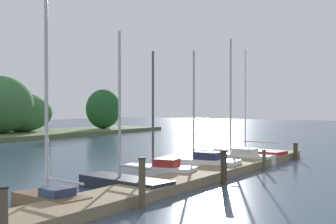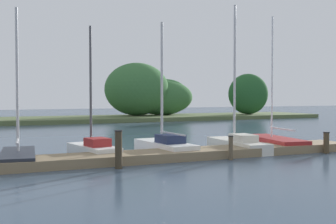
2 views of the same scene
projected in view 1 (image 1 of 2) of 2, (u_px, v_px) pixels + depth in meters
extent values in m
cube|color=#847051|center=(193.00, 177.00, 18.43)|extent=(22.70, 1.80, 0.35)
ellipsoid|color=#1E4C23|center=(26.00, 113.00, 47.13)|extent=(5.15, 3.82, 3.91)
ellipsoid|color=#386B38|center=(22.00, 113.00, 46.33)|extent=(7.29, 3.79, 3.83)
ellipsoid|color=#235628|center=(103.00, 109.00, 53.06)|extent=(4.94, 3.09, 4.56)
cube|color=brown|center=(51.00, 200.00, 13.88)|extent=(1.37, 2.75, 0.38)
cube|color=brown|center=(28.00, 196.00, 14.64)|extent=(0.67, 0.72, 0.32)
cube|color=#2D3856|center=(57.00, 192.00, 13.67)|extent=(0.90, 0.88, 0.25)
cylinder|color=#B7B7BC|center=(46.00, 96.00, 13.96)|extent=(0.11, 0.11, 5.99)
cylinder|color=#B7B7BC|center=(63.00, 181.00, 13.48)|extent=(0.28, 1.82, 0.08)
cube|color=#232833|center=(125.00, 184.00, 16.56)|extent=(1.67, 3.91, 0.46)
cube|color=#232833|center=(94.00, 180.00, 17.66)|extent=(0.78, 1.02, 0.39)
cylinder|color=#B7B7BC|center=(120.00, 104.00, 16.70)|extent=(0.11, 0.11, 5.36)
cylinder|color=#B7B7BC|center=(134.00, 167.00, 16.26)|extent=(0.29, 1.62, 0.09)
cube|color=white|center=(158.00, 172.00, 19.42)|extent=(1.58, 3.31, 0.51)
cube|color=white|center=(128.00, 171.00, 20.00)|extent=(0.71, 0.88, 0.43)
cube|color=maroon|center=(167.00, 163.00, 19.25)|extent=(0.95, 1.07, 0.33)
cylinder|color=#4C4C51|center=(153.00, 109.00, 19.47)|extent=(0.10, 0.10, 4.90)
cube|color=white|center=(199.00, 164.00, 21.84)|extent=(1.47, 3.92, 0.54)
cube|color=white|center=(168.00, 162.00, 22.69)|extent=(0.73, 1.00, 0.46)
cube|color=#1E2847|center=(208.00, 155.00, 21.60)|extent=(0.99, 1.21, 0.35)
cylinder|color=#B7B7BC|center=(194.00, 104.00, 21.94)|extent=(0.11, 0.11, 5.19)
cylinder|color=#B7B7BC|center=(212.00, 151.00, 21.50)|extent=(0.21, 2.13, 0.07)
cube|color=silver|center=(236.00, 158.00, 24.63)|extent=(1.41, 4.21, 0.49)
cube|color=silver|center=(206.00, 156.00, 25.76)|extent=(0.69, 1.08, 0.41)
cube|color=beige|center=(244.00, 151.00, 24.32)|extent=(0.93, 1.30, 0.32)
cylinder|color=#B7B7BC|center=(231.00, 96.00, 24.77)|extent=(0.11, 0.11, 6.21)
cube|color=maroon|center=(250.00, 154.00, 26.52)|extent=(1.93, 4.27, 0.53)
cube|color=maroon|center=(223.00, 152.00, 27.74)|extent=(0.89, 1.13, 0.45)
cylinder|color=silver|center=(245.00, 99.00, 26.67)|extent=(0.08, 0.08, 5.84)
cylinder|color=silver|center=(260.00, 142.00, 26.06)|extent=(0.37, 2.17, 0.07)
cylinder|color=brown|center=(4.00, 222.00, 9.32)|extent=(0.18, 0.18, 1.39)
cylinder|color=black|center=(4.00, 187.00, 9.31)|extent=(0.21, 0.21, 0.04)
cylinder|color=brown|center=(142.00, 184.00, 13.52)|extent=(0.21, 0.21, 1.51)
cylinder|color=black|center=(142.00, 158.00, 13.50)|extent=(0.24, 0.24, 0.04)
cylinder|color=#3D3323|center=(224.00, 168.00, 17.81)|extent=(0.25, 0.25, 1.30)
cylinder|color=black|center=(224.00, 150.00, 17.80)|extent=(0.29, 0.29, 0.04)
cylinder|color=brown|center=(264.00, 160.00, 21.82)|extent=(0.17, 0.17, 0.92)
cylinder|color=black|center=(264.00, 150.00, 21.81)|extent=(0.20, 0.20, 0.04)
cylinder|color=#4C3D28|center=(295.00, 152.00, 26.01)|extent=(0.25, 0.25, 0.90)
cylinder|color=black|center=(296.00, 143.00, 26.00)|extent=(0.28, 0.28, 0.04)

